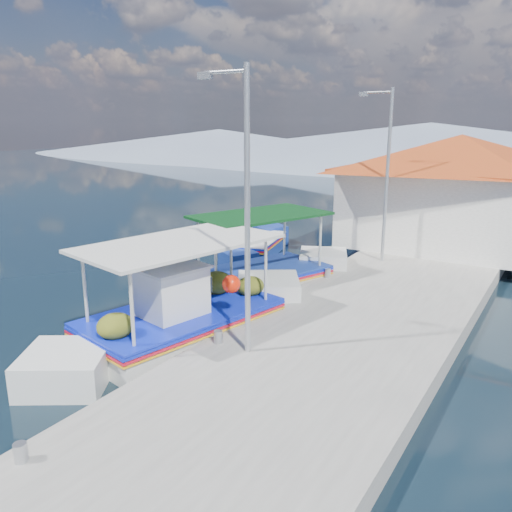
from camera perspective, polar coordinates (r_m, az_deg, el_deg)
The scene contains 9 objects.
ground at distance 13.52m, azimuth -22.74°, elevation -10.20°, with size 160.00×160.00×0.00m, color black.
quay at distance 14.54m, azimuth 12.13°, elevation -6.52°, with size 5.00×44.00×0.50m, color #9B9891.
bollards at distance 14.55m, azimuth 3.38°, elevation -4.51°, with size 0.20×17.20×0.30m.
main_caique at distance 13.34m, azimuth -7.92°, elevation -6.89°, with size 3.72×8.54×2.87m.
caique_green_canopy at distance 16.81m, azimuth 0.55°, elevation -2.61°, with size 4.06×7.22×2.89m.
caique_blue_hull at distance 21.68m, azimuth 0.08°, elevation 0.95°, with size 2.68×5.78×1.06m.
harbor_building at distance 22.40m, azimuth 21.19°, elevation 6.89°, with size 10.49×10.49×4.40m.
lamp_post_near at distance 10.70m, azimuth -1.39°, elevation 6.22°, with size 1.21×0.14×6.00m.
lamp_post_far at distance 18.84m, azimuth 13.98°, elevation 9.45°, with size 1.21×0.14×6.00m.
Camera 1 is at (10.31, -6.86, 5.42)m, focal length 36.46 mm.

